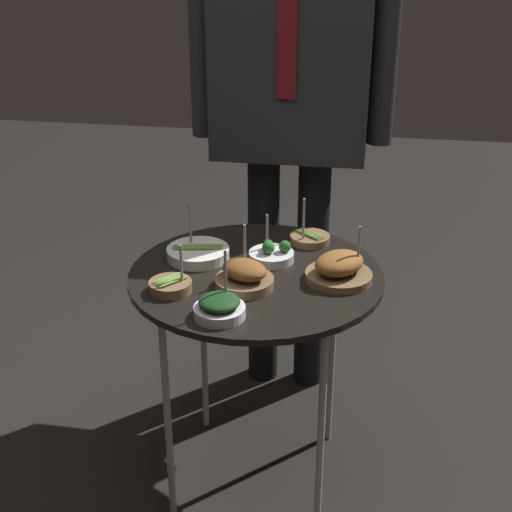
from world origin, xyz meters
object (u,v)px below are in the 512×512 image
object	(u,v)px
bowl_asparagus_mid_left	(310,238)
bowl_asparagus_front_right	(171,286)
serving_cart	(256,288)
bowl_roast_center	(339,269)
bowl_asparagus_far_rim	(198,253)
bowl_spinach_front_center	(220,307)
bowl_roast_front_left	(244,276)
bowl_broccoli_near_rim	(272,254)
waiter_figure	(291,79)

from	to	relation	value
bowl_asparagus_mid_left	bowl_asparagus_front_right	size ratio (longest dim) A/B	1.15
serving_cart	bowl_roast_center	distance (m)	0.24
bowl_asparagus_far_rim	bowl_spinach_front_center	bearing A→B (deg)	-67.30
bowl_asparagus_far_rim	bowl_roast_front_left	bearing A→B (deg)	-43.10
serving_cart	bowl_asparagus_mid_left	world-z (taller)	bowl_asparagus_mid_left
serving_cart	bowl_broccoli_near_rim	world-z (taller)	bowl_broccoli_near_rim
bowl_roast_front_left	bowl_broccoli_near_rim	distance (m)	0.18
serving_cart	bowl_roast_front_left	bearing A→B (deg)	-100.28
bowl_broccoli_near_rim	bowl_asparagus_mid_left	distance (m)	0.17
bowl_asparagus_far_rim	bowl_broccoli_near_rim	distance (m)	0.21
serving_cart	waiter_figure	bearing A→B (deg)	87.86
bowl_roast_front_left	bowl_roast_center	xyz separation A→B (m)	(0.24, 0.08, 0.00)
bowl_asparagus_far_rim	bowl_roast_front_left	size ratio (longest dim) A/B	1.12
bowl_spinach_front_center	bowl_asparagus_front_right	distance (m)	0.19
bowl_asparagus_front_right	bowl_roast_center	world-z (taller)	bowl_roast_center
bowl_broccoli_near_rim	bowl_spinach_front_center	distance (m)	0.34
serving_cart	bowl_asparagus_far_rim	distance (m)	0.20
bowl_asparagus_mid_left	bowl_roast_center	bearing A→B (deg)	-66.70
serving_cart	bowl_broccoli_near_rim	distance (m)	0.11
bowl_asparagus_far_rim	bowl_broccoli_near_rim	xyz separation A→B (m)	(0.21, 0.02, 0.00)
bowl_spinach_front_center	bowl_roast_front_left	bearing A→B (deg)	79.21
bowl_asparagus_far_rim	bowl_asparagus_mid_left	world-z (taller)	bowl_asparagus_far_rim
waiter_figure	bowl_roast_front_left	bearing A→B (deg)	-93.28
serving_cart	bowl_asparagus_front_right	distance (m)	0.25
bowl_roast_front_left	waiter_figure	distance (m)	0.74
bowl_spinach_front_center	bowl_asparagus_mid_left	bearing A→B (deg)	70.29
bowl_roast_center	bowl_asparagus_far_rim	bearing A→B (deg)	170.09
bowl_asparagus_far_rim	bowl_asparagus_front_right	world-z (taller)	bowl_asparagus_far_rim
serving_cart	bowl_broccoli_near_rim	xyz separation A→B (m)	(0.03, 0.08, 0.07)
bowl_roast_front_left	bowl_roast_center	bearing A→B (deg)	18.73
bowl_roast_front_left	bowl_broccoli_near_rim	world-z (taller)	bowl_roast_front_left
bowl_broccoli_near_rim	bowl_roast_front_left	bearing A→B (deg)	-105.50
bowl_broccoli_near_rim	waiter_figure	world-z (taller)	waiter_figure
bowl_spinach_front_center	bowl_broccoli_near_rim	bearing A→B (deg)	76.78
bowl_broccoli_near_rim	bowl_spinach_front_center	world-z (taller)	bowl_spinach_front_center
bowl_roast_front_left	waiter_figure	bearing A→B (deg)	86.72
waiter_figure	bowl_asparagus_mid_left	bearing A→B (deg)	-71.90
bowl_asparagus_mid_left	bowl_asparagus_front_right	xyz separation A→B (m)	(-0.32, -0.37, 0.00)
waiter_figure	bowl_asparagus_front_right	bearing A→B (deg)	-107.70
waiter_figure	bowl_asparagus_far_rim	bearing A→B (deg)	-112.46
bowl_spinach_front_center	waiter_figure	bearing A→B (deg)	85.17
bowl_asparagus_mid_left	waiter_figure	size ratio (longest dim) A/B	0.08
bowl_asparagus_mid_left	bowl_spinach_front_center	xyz separation A→B (m)	(-0.17, -0.48, 0.01)
bowl_roast_front_left	waiter_figure	world-z (taller)	waiter_figure
serving_cart	bowl_asparagus_front_right	world-z (taller)	bowl_asparagus_front_right
bowl_roast_center	waiter_figure	world-z (taller)	waiter_figure
bowl_broccoli_near_rim	bowl_asparagus_front_right	bearing A→B (deg)	-135.56
bowl_asparagus_far_rim	bowl_asparagus_front_right	distance (m)	0.21
bowl_asparagus_far_rim	bowl_spinach_front_center	distance (m)	0.34
bowl_roast_front_left	bowl_broccoli_near_rim	xyz separation A→B (m)	(0.05, 0.17, -0.01)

